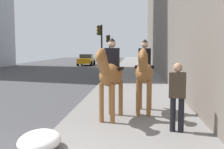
% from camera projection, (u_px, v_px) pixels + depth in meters
% --- Properties ---
extents(mounted_horse_near, '(2.14, 0.85, 2.35)m').
position_uv_depth(mounted_horse_near, '(111.00, 74.00, 7.75)').
color(mounted_horse_near, brown).
rests_on(mounted_horse_near, sidewalk_slab).
extents(mounted_horse_far, '(2.15, 0.69, 2.34)m').
position_uv_depth(mounted_horse_far, '(144.00, 72.00, 8.52)').
color(mounted_horse_far, brown).
rests_on(mounted_horse_far, sidewalk_slab).
extents(pedestrian_greeting, '(0.33, 0.44, 1.70)m').
position_uv_depth(pedestrian_greeting, '(177.00, 93.00, 6.61)').
color(pedestrian_greeting, black).
rests_on(pedestrian_greeting, sidewalk_slab).
extents(car_near_lane, '(3.90, 1.89, 1.44)m').
position_uv_depth(car_near_lane, '(86.00, 60.00, 34.26)').
color(car_near_lane, orange).
rests_on(car_near_lane, ground).
extents(traffic_light_near_curb, '(0.20, 0.44, 3.86)m').
position_uv_depth(traffic_light_near_curb, '(100.00, 43.00, 19.67)').
color(traffic_light_near_curb, black).
rests_on(traffic_light_near_curb, ground).
extents(traffic_light_far_curb, '(0.20, 0.44, 3.53)m').
position_uv_depth(traffic_light_far_curb, '(109.00, 46.00, 27.70)').
color(traffic_light_far_curb, black).
rests_on(traffic_light_far_curb, ground).
extents(snow_pile_near, '(1.10, 0.85, 0.38)m').
position_uv_depth(snow_pile_near, '(40.00, 141.00, 5.49)').
color(snow_pile_near, white).
rests_on(snow_pile_near, sidewalk_slab).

